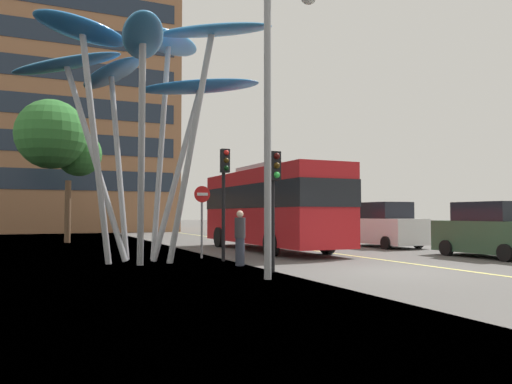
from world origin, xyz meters
TOP-DOWN VIEW (x-y plane):
  - ground at (-0.69, 0.00)m, footprint 120.00×240.00m
  - red_bus at (0.22, 8.42)m, footprint 2.83×9.98m
  - leaf_sculpture at (-6.09, 5.42)m, footprint 8.67×8.43m
  - traffic_light_kerb_near at (-3.15, 0.96)m, footprint 0.28×0.42m
  - traffic_light_kerb_far at (-3.33, 4.50)m, footprint 0.28×0.42m
  - car_parked_near at (6.25, 1.92)m, footprint 2.08×4.29m
  - car_parked_mid at (6.29, 8.30)m, footprint 2.06×4.34m
  - street_lamp at (-3.60, -0.28)m, footprint 1.50×0.44m
  - tree_pavement_near at (-8.19, 18.66)m, footprint 4.79×4.17m
  - pedestrian at (-3.35, 3.00)m, footprint 0.34×0.34m
  - no_entry_sign at (-3.65, 6.01)m, footprint 0.60×0.12m
  - backdrop_building at (-9.50, 39.27)m, footprint 24.41×13.36m

SIDE VIEW (x-z plane):
  - ground at x=-0.69m, z-range -0.10..0.00m
  - pedestrian at x=-3.35m, z-range 0.00..1.72m
  - car_parked_near at x=6.25m, z-range -0.06..2.00m
  - car_parked_mid at x=6.29m, z-range -0.07..2.10m
  - no_entry_sign at x=-3.65m, z-range 0.43..3.06m
  - red_bus at x=0.22m, z-range 0.17..3.90m
  - traffic_light_kerb_near at x=-3.15m, z-range 0.76..4.10m
  - traffic_light_kerb_far at x=-3.33m, z-range 0.85..4.67m
  - street_lamp at x=-3.60m, z-range 1.03..8.57m
  - tree_pavement_near at x=-8.19m, z-range 1.81..9.80m
  - leaf_sculpture at x=-6.09m, z-range 2.29..10.78m
  - backdrop_building at x=-9.50m, z-range 0.00..21.48m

